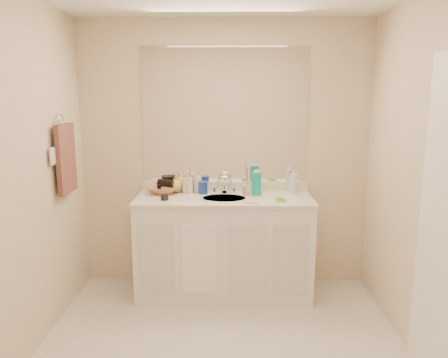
% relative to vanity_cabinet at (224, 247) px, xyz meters
% --- Properties ---
extents(wall_back, '(2.60, 0.02, 2.40)m').
position_rel_vanity_cabinet_xyz_m(wall_back, '(0.00, 0.28, 0.77)').
color(wall_back, beige).
rests_on(wall_back, floor).
extents(wall_front, '(2.60, 0.02, 2.40)m').
position_rel_vanity_cabinet_xyz_m(wall_front, '(0.00, -2.33, 0.77)').
color(wall_front, beige).
rests_on(wall_front, floor).
extents(wall_left, '(0.02, 2.60, 2.40)m').
position_rel_vanity_cabinet_xyz_m(wall_left, '(-1.30, -1.02, 0.77)').
color(wall_left, beige).
rests_on(wall_left, floor).
extents(wall_right, '(0.02, 2.60, 2.40)m').
position_rel_vanity_cabinet_xyz_m(wall_right, '(1.30, -1.02, 0.77)').
color(wall_right, beige).
rests_on(wall_right, floor).
extents(vanity_cabinet, '(1.50, 0.55, 0.85)m').
position_rel_vanity_cabinet_xyz_m(vanity_cabinet, '(0.00, 0.00, 0.00)').
color(vanity_cabinet, white).
rests_on(vanity_cabinet, floor).
extents(countertop, '(1.52, 0.57, 0.03)m').
position_rel_vanity_cabinet_xyz_m(countertop, '(0.00, 0.00, 0.44)').
color(countertop, silver).
rests_on(countertop, vanity_cabinet).
extents(backsplash, '(1.52, 0.03, 0.08)m').
position_rel_vanity_cabinet_xyz_m(backsplash, '(0.00, 0.26, 0.50)').
color(backsplash, silver).
rests_on(backsplash, countertop).
extents(sink_basin, '(0.37, 0.37, 0.02)m').
position_rel_vanity_cabinet_xyz_m(sink_basin, '(0.00, -0.02, 0.44)').
color(sink_basin, beige).
rests_on(sink_basin, countertop).
extents(faucet, '(0.02, 0.02, 0.11)m').
position_rel_vanity_cabinet_xyz_m(faucet, '(0.00, 0.16, 0.51)').
color(faucet, silver).
rests_on(faucet, countertop).
extents(mirror, '(1.48, 0.01, 1.20)m').
position_rel_vanity_cabinet_xyz_m(mirror, '(0.00, 0.27, 1.14)').
color(mirror, white).
rests_on(mirror, wall_back).
extents(blue_mug, '(0.10, 0.10, 0.11)m').
position_rel_vanity_cabinet_xyz_m(blue_mug, '(-0.19, 0.14, 0.51)').
color(blue_mug, '#17379E').
rests_on(blue_mug, countertop).
extents(tan_cup, '(0.08, 0.08, 0.09)m').
position_rel_vanity_cabinet_xyz_m(tan_cup, '(0.19, 0.08, 0.50)').
color(tan_cup, '#D1B393').
rests_on(tan_cup, countertop).
extents(toothbrush, '(0.02, 0.04, 0.18)m').
position_rel_vanity_cabinet_xyz_m(toothbrush, '(0.20, 0.08, 0.60)').
color(toothbrush, '#FF4382').
rests_on(toothbrush, tan_cup).
extents(mouthwash_bottle, '(0.09, 0.09, 0.20)m').
position_rel_vanity_cabinet_xyz_m(mouthwash_bottle, '(0.28, 0.10, 0.56)').
color(mouthwash_bottle, '#0EA99F').
rests_on(mouthwash_bottle, countertop).
extents(clear_pump_bottle, '(0.08, 0.08, 0.18)m').
position_rel_vanity_cabinet_xyz_m(clear_pump_bottle, '(0.61, 0.15, 0.54)').
color(clear_pump_bottle, silver).
rests_on(clear_pump_bottle, countertop).
extents(soap_dish, '(0.11, 0.10, 0.01)m').
position_rel_vanity_cabinet_xyz_m(soap_dish, '(0.47, -0.15, 0.46)').
color(soap_dish, silver).
rests_on(soap_dish, countertop).
extents(green_soap, '(0.07, 0.05, 0.03)m').
position_rel_vanity_cabinet_xyz_m(green_soap, '(0.47, -0.15, 0.48)').
color(green_soap, '#69CD32').
rests_on(green_soap, soap_dish).
extents(orange_comb, '(0.13, 0.07, 0.01)m').
position_rel_vanity_cabinet_xyz_m(orange_comb, '(0.23, -0.21, 0.46)').
color(orange_comb, orange).
rests_on(orange_comb, countertop).
extents(dark_jar, '(0.08, 0.08, 0.05)m').
position_rel_vanity_cabinet_xyz_m(dark_jar, '(-0.50, -0.10, 0.48)').
color(dark_jar, black).
rests_on(dark_jar, countertop).
extents(extra_white_bottle, '(0.05, 0.05, 0.14)m').
position_rel_vanity_cabinet_xyz_m(extra_white_bottle, '(-0.30, 0.12, 0.52)').
color(extra_white_bottle, silver).
rests_on(extra_white_bottle, countertop).
extents(soap_bottle_white, '(0.09, 0.09, 0.20)m').
position_rel_vanity_cabinet_xyz_m(soap_bottle_white, '(-0.25, 0.19, 0.55)').
color(soap_bottle_white, silver).
rests_on(soap_bottle_white, countertop).
extents(soap_bottle_cream, '(0.09, 0.10, 0.20)m').
position_rel_vanity_cabinet_xyz_m(soap_bottle_cream, '(-0.33, 0.17, 0.55)').
color(soap_bottle_cream, beige).
rests_on(soap_bottle_cream, countertop).
extents(soap_bottle_yellow, '(0.16, 0.16, 0.16)m').
position_rel_vanity_cabinet_xyz_m(soap_bottle_yellow, '(-0.43, 0.19, 0.54)').
color(soap_bottle_yellow, '#E1C057').
rests_on(soap_bottle_yellow, countertop).
extents(wicker_basket, '(0.30, 0.30, 0.07)m').
position_rel_vanity_cabinet_xyz_m(wicker_basket, '(-0.54, 0.15, 0.49)').
color(wicker_basket, '#B47048').
rests_on(wicker_basket, countertop).
extents(hair_dryer, '(0.15, 0.11, 0.07)m').
position_rel_vanity_cabinet_xyz_m(hair_dryer, '(-0.52, 0.15, 0.54)').
color(hair_dryer, black).
rests_on(hair_dryer, wicker_basket).
extents(towel_ring, '(0.01, 0.11, 0.11)m').
position_rel_vanity_cabinet_xyz_m(towel_ring, '(-1.27, -0.25, 1.12)').
color(towel_ring, silver).
rests_on(towel_ring, wall_left).
extents(hand_towel, '(0.04, 0.32, 0.55)m').
position_rel_vanity_cabinet_xyz_m(hand_towel, '(-1.25, -0.25, 0.82)').
color(hand_towel, '#4C2C29').
rests_on(hand_towel, towel_ring).
extents(switch_plate, '(0.01, 0.08, 0.13)m').
position_rel_vanity_cabinet_xyz_m(switch_plate, '(-1.27, -0.45, 0.88)').
color(switch_plate, white).
rests_on(switch_plate, wall_left).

